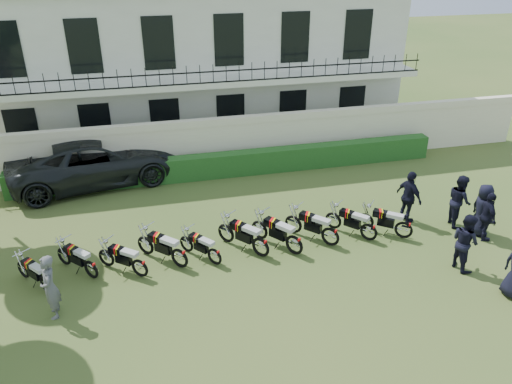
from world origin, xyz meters
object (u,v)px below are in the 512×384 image
motorcycle_4 (214,253)px  officer_1 (465,242)px  motorcycle_2 (139,264)px  motorcycle_8 (369,228)px  motorcycle_1 (91,265)px  motorcycle_3 (179,254)px  motorcycle_9 (404,226)px  suv (96,161)px  motorcycle_7 (331,232)px  officer_4 (459,200)px  officer_2 (487,217)px  motorcycle_5 (261,243)px  motorcycle_0 (45,280)px  inspector (50,287)px  officer_5 (409,197)px  motorcycle_6 (294,240)px  officer_3 (482,210)px

motorcycle_4 → officer_1: size_ratio=0.77×
motorcycle_2 → motorcycle_8: 7.44m
motorcycle_1 → motorcycle_3: (2.58, -0.07, 0.05)m
motorcycle_9 → suv: 12.29m
motorcycle_2 → motorcycle_7: bearing=-48.2°
motorcycle_2 → motorcycle_4: 2.25m
officer_4 → officer_2: bearing=-152.5°
motorcycle_5 → officer_1: size_ratio=0.91×
motorcycle_0 → inspector: bearing=-111.7°
suv → motorcycle_4: bearing=-162.9°
motorcycle_0 → officer_5: 11.97m
motorcycle_2 → motorcycle_9: size_ratio=0.97×
officer_5 → motorcycle_4: bearing=83.1°
motorcycle_7 → officer_1: 4.03m
motorcycle_7 → officer_2: 5.20m
suv → officer_1: (10.98, -8.93, -0.02)m
motorcycle_2 → motorcycle_7: 6.08m
motorcycle_1 → suv: bearing=48.0°
motorcycle_1 → motorcycle_2: size_ratio=0.95×
motorcycle_6 → officer_2: officer_2 is taller
motorcycle_2 → motorcycle_6: bearing=-50.0°
motorcycle_2 → motorcycle_9: bearing=-49.9°
motorcycle_3 → officer_2: (10.01, -0.77, 0.35)m
motorcycle_4 → motorcycle_7: 3.84m
motorcycle_7 → motorcycle_8: (1.36, 0.00, -0.03)m
inspector → officer_4: size_ratio=0.98×
motorcycle_2 → officer_1: bearing=-61.3°
inspector → officer_1: 11.81m
officer_2 → officer_4: (-0.31, 1.11, 0.08)m
motorcycle_1 → motorcycle_9: size_ratio=0.92×
officer_3 → motorcycle_7: bearing=79.3°
suv → inspector: 8.34m
motorcycle_0 → officer_3: size_ratio=0.76×
motorcycle_7 → motorcycle_8: bearing=-41.3°
motorcycle_3 → officer_3: size_ratio=0.82×
officer_2 → motorcycle_3: bearing=95.6°
motorcycle_9 → officer_1: size_ratio=0.84×
suv → officer_5: officer_5 is taller
suv → officer_4: suv is taller
motorcycle_8 → suv: (-8.89, 6.86, 0.46)m
officer_1 → motorcycle_9: bearing=18.2°
motorcycle_4 → officer_4: size_ratio=0.75×
motorcycle_8 → suv: bearing=101.3°
motorcycle_1 → officer_5: officer_5 is taller
officer_1 → officer_5: bearing=-2.6°
motorcycle_7 → motorcycle_3: bearing=139.3°
motorcycle_3 → motorcycle_4: 1.06m
motorcycle_0 → motorcycle_2: 2.60m
motorcycle_4 → motorcycle_9: (6.38, 0.01, 0.04)m
officer_5 → officer_2: bearing=-147.2°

